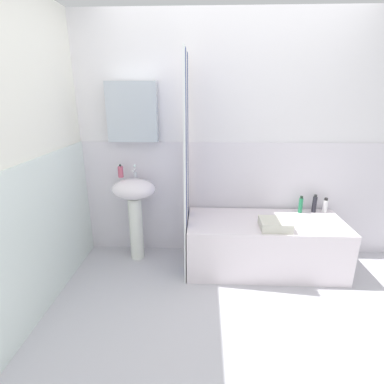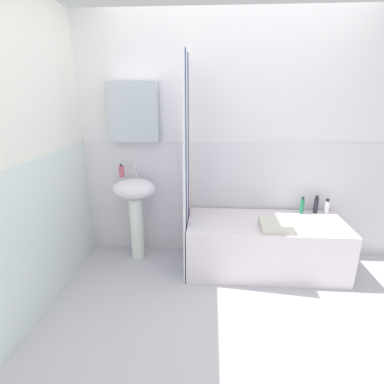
% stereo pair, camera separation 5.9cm
% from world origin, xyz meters
% --- Properties ---
extents(ground_plane, '(4.80, 5.60, 0.04)m').
position_xyz_m(ground_plane, '(0.00, 0.00, -0.02)').
color(ground_plane, silver).
extents(wall_back_tiled, '(3.60, 0.18, 2.40)m').
position_xyz_m(wall_back_tiled, '(-0.06, 1.26, 1.14)').
color(wall_back_tiled, white).
rests_on(wall_back_tiled, ground_plane).
extents(wall_left_tiled, '(0.07, 1.81, 2.40)m').
position_xyz_m(wall_left_tiled, '(-1.57, 0.34, 1.12)').
color(wall_left_tiled, white).
rests_on(wall_left_tiled, ground_plane).
extents(sink, '(0.44, 0.34, 0.86)m').
position_xyz_m(sink, '(-0.98, 1.03, 0.63)').
color(sink, white).
rests_on(sink, ground_plane).
extents(faucet, '(0.03, 0.12, 0.12)m').
position_xyz_m(faucet, '(-0.98, 1.11, 0.92)').
color(faucet, silver).
rests_on(faucet, sink).
extents(soap_dispenser, '(0.05, 0.05, 0.13)m').
position_xyz_m(soap_dispenser, '(-1.12, 1.11, 0.92)').
color(soap_dispenser, '#C4556E').
rests_on(soap_dispenser, sink).
extents(bathtub, '(1.49, 0.64, 0.50)m').
position_xyz_m(bathtub, '(0.31, 0.90, 0.25)').
color(bathtub, white).
rests_on(bathtub, ground_plane).
extents(shower_curtain, '(0.01, 0.64, 2.00)m').
position_xyz_m(shower_curtain, '(-0.45, 0.90, 1.00)').
color(shower_curtain, white).
rests_on(shower_curtain, ground_plane).
extents(lotion_bottle, '(0.05, 0.05, 0.15)m').
position_xyz_m(lotion_bottle, '(0.96, 1.14, 0.58)').
color(lotion_bottle, white).
rests_on(lotion_bottle, bathtub).
extents(shampoo_bottle, '(0.04, 0.04, 0.19)m').
position_xyz_m(shampoo_bottle, '(0.85, 1.14, 0.59)').
color(shampoo_bottle, '#23222B').
rests_on(shampoo_bottle, bathtub).
extents(conditioner_bottle, '(0.04, 0.04, 0.18)m').
position_xyz_m(conditioner_bottle, '(0.70, 1.12, 0.59)').
color(conditioner_bottle, '#237F50').
rests_on(conditioner_bottle, bathtub).
extents(towel_folded, '(0.27, 0.24, 0.08)m').
position_xyz_m(towel_folded, '(0.36, 0.73, 0.55)').
color(towel_folded, silver).
rests_on(towel_folded, bathtub).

